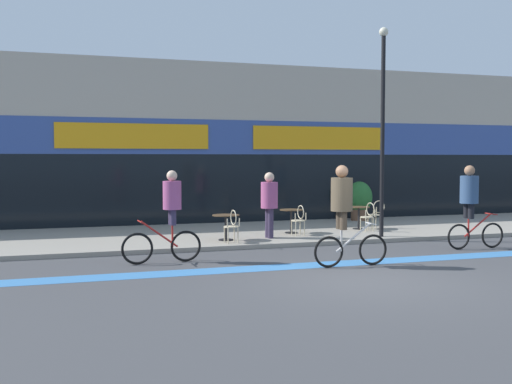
% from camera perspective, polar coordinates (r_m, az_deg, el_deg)
% --- Properties ---
extents(ground_plane, '(120.00, 120.00, 0.00)m').
position_cam_1_polar(ground_plane, '(11.96, 10.47, -8.30)').
color(ground_plane, '#424244').
extents(sidewalk_slab, '(40.00, 5.50, 0.12)m').
position_cam_1_polar(sidewalk_slab, '(18.57, -0.17, -3.94)').
color(sidewalk_slab, gray).
rests_on(sidewalk_slab, ground).
extents(storefront_facade, '(40.00, 4.06, 5.72)m').
position_cam_1_polar(storefront_facade, '(22.97, -3.73, 4.39)').
color(storefront_facade, '#B2A899').
rests_on(storefront_facade, ground).
extents(bike_lane_stripe, '(36.00, 0.70, 0.01)m').
position_cam_1_polar(bike_lane_stripe, '(13.60, 6.73, -6.85)').
color(bike_lane_stripe, '#3D7AB7').
rests_on(bike_lane_stripe, ground).
extents(bistro_table_0, '(0.75, 0.75, 0.71)m').
position_cam_1_polar(bistro_table_0, '(16.51, -2.89, -2.86)').
color(bistro_table_0, black).
rests_on(bistro_table_0, sidewalk_slab).
extents(bistro_table_1, '(0.70, 0.70, 0.72)m').
position_cam_1_polar(bistro_table_1, '(18.09, 3.38, -2.31)').
color(bistro_table_1, black).
rests_on(bistro_table_1, sidewalk_slab).
extents(bistro_table_2, '(0.69, 0.69, 0.72)m').
position_cam_1_polar(bistro_table_2, '(19.36, 9.76, -1.99)').
color(bistro_table_2, black).
rests_on(bistro_table_2, sidewalk_slab).
extents(cafe_chair_0_near, '(0.44, 0.59, 0.90)m').
position_cam_1_polar(cafe_chair_0_near, '(15.91, -2.29, -3.06)').
color(cafe_chair_0_near, beige).
rests_on(cafe_chair_0_near, sidewalk_slab).
extents(cafe_chair_1_near, '(0.43, 0.59, 0.90)m').
position_cam_1_polar(cafe_chair_1_near, '(17.51, 4.14, -2.49)').
color(cafe_chair_1_near, beige).
rests_on(cafe_chair_1_near, sidewalk_slab).
extents(cafe_chair_2_near, '(0.45, 0.60, 0.90)m').
position_cam_1_polar(cafe_chair_2_near, '(18.82, 10.66, -2.14)').
color(cafe_chair_2_near, beige).
rests_on(cafe_chair_2_near, sidewalk_slab).
extents(cafe_chair_2_side, '(0.58, 0.41, 0.90)m').
position_cam_1_polar(cafe_chair_2_side, '(19.66, 11.38, -1.92)').
color(cafe_chair_2_side, beige).
rests_on(cafe_chair_2_side, sidewalk_slab).
extents(planter_pot, '(0.95, 0.95, 1.42)m').
position_cam_1_polar(planter_pot, '(22.08, 9.80, -0.69)').
color(planter_pot, brown).
rests_on(planter_pot, sidewalk_slab).
extents(lamp_post, '(0.26, 0.26, 5.97)m').
position_cam_1_polar(lamp_post, '(17.59, 11.97, 6.87)').
color(lamp_post, black).
rests_on(lamp_post, sidewalk_slab).
extents(cyclist_0, '(1.71, 0.49, 2.19)m').
position_cam_1_polar(cyclist_0, '(16.60, 19.76, -0.66)').
color(cyclist_0, black).
rests_on(cyclist_0, ground).
extents(cyclist_1, '(1.76, 0.48, 2.23)m').
position_cam_1_polar(cyclist_1, '(13.19, 8.36, -1.40)').
color(cyclist_1, black).
rests_on(cyclist_1, ground).
extents(cyclist_2, '(1.83, 0.50, 2.10)m').
position_cam_1_polar(cyclist_2, '(13.73, -8.29, -1.82)').
color(cyclist_2, black).
rests_on(cyclist_2, ground).
extents(pedestrian_near_end, '(0.51, 0.51, 1.86)m').
position_cam_1_polar(pedestrian_near_end, '(16.92, 1.28, -0.68)').
color(pedestrian_near_end, '#382D47').
rests_on(pedestrian_near_end, sidewalk_slab).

